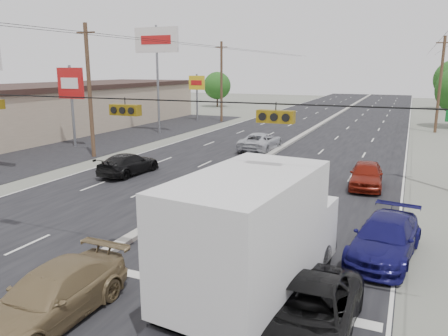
% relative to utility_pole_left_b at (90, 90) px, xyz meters
% --- Properties ---
extents(ground, '(200.00, 200.00, 0.00)m').
position_rel_utility_pole_left_b_xyz_m(ground, '(12.50, -15.00, -5.11)').
color(ground, '#606356').
rests_on(ground, ground).
extents(road_surface, '(20.00, 160.00, 0.02)m').
position_rel_utility_pole_left_b_xyz_m(road_surface, '(12.50, 15.00, -5.11)').
color(road_surface, black).
rests_on(road_surface, ground).
extents(center_median, '(0.50, 160.00, 0.20)m').
position_rel_utility_pole_left_b_xyz_m(center_median, '(12.50, 15.00, -5.01)').
color(center_median, gray).
rests_on(center_median, ground).
extents(strip_mall, '(12.00, 42.00, 4.60)m').
position_rel_utility_pole_left_b_xyz_m(strip_mall, '(-13.50, 10.00, -2.81)').
color(strip_mall, tan).
rests_on(strip_mall, ground).
extents(parking_lot, '(10.00, 42.00, 0.02)m').
position_rel_utility_pole_left_b_xyz_m(parking_lot, '(-4.50, 10.00, -5.11)').
color(parking_lot, black).
rests_on(parking_lot, ground).
extents(utility_pole_left_b, '(1.60, 0.30, 10.00)m').
position_rel_utility_pole_left_b_xyz_m(utility_pole_left_b, '(0.00, 0.00, 0.00)').
color(utility_pole_left_b, '#422D1E').
rests_on(utility_pole_left_b, ground).
extents(utility_pole_left_c, '(1.60, 0.30, 10.00)m').
position_rel_utility_pole_left_b_xyz_m(utility_pole_left_c, '(0.00, 25.00, 0.00)').
color(utility_pole_left_c, '#422D1E').
rests_on(utility_pole_left_c, ground).
extents(utility_pole_right_c, '(1.60, 0.30, 10.00)m').
position_rel_utility_pole_left_b_xyz_m(utility_pole_right_c, '(25.00, 25.00, 0.00)').
color(utility_pole_right_c, '#422D1E').
rests_on(utility_pole_right_c, ground).
extents(traffic_signals, '(25.00, 0.30, 0.54)m').
position_rel_utility_pole_left_b_xyz_m(traffic_signals, '(13.90, -15.00, 0.39)').
color(traffic_signals, black).
rests_on(traffic_signals, ground).
extents(pole_sign_mid, '(2.60, 0.25, 7.00)m').
position_rel_utility_pole_left_b_xyz_m(pole_sign_mid, '(-4.50, 3.00, 0.01)').
color(pole_sign_mid, slate).
rests_on(pole_sign_mid, ground).
extents(pole_sign_billboard, '(5.00, 0.25, 11.00)m').
position_rel_utility_pole_left_b_xyz_m(pole_sign_billboard, '(-2.00, 13.00, 3.76)').
color(pole_sign_billboard, slate).
rests_on(pole_sign_billboard, ground).
extents(pole_sign_far, '(2.20, 0.25, 6.00)m').
position_rel_utility_pole_left_b_xyz_m(pole_sign_far, '(-3.50, 25.00, -0.70)').
color(pole_sign_far, slate).
rests_on(pole_sign_far, ground).
extents(tree_left_far, '(4.80, 4.80, 6.12)m').
position_rel_utility_pole_left_b_xyz_m(tree_left_far, '(-9.50, 45.00, -1.39)').
color(tree_left_far, '#382619').
rests_on(tree_left_far, ground).
extents(box_truck, '(3.55, 8.13, 4.00)m').
position_rel_utility_pole_left_b_xyz_m(box_truck, '(18.66, -15.49, -3.05)').
color(box_truck, black).
rests_on(box_truck, ground).
extents(tan_sedan, '(2.07, 4.98, 1.44)m').
position_rel_utility_pole_left_b_xyz_m(tan_sedan, '(13.90, -18.62, -4.39)').
color(tan_sedan, brown).
rests_on(tan_sedan, ground).
extents(red_sedan, '(1.63, 4.13, 1.34)m').
position_rel_utility_pole_left_b_xyz_m(red_sedan, '(14.36, -10.48, -4.44)').
color(red_sedan, maroon).
rests_on(red_sedan, ground).
extents(black_suv, '(2.37, 5.09, 1.41)m').
position_rel_utility_pole_left_b_xyz_m(black_suv, '(20.49, -16.70, -4.40)').
color(black_suv, black).
rests_on(black_suv, ground).
extents(queue_car_a, '(2.02, 4.45, 1.48)m').
position_rel_utility_pole_left_b_xyz_m(queue_car_a, '(13.90, -4.03, -4.37)').
color(queue_car_a, black).
rests_on(queue_car_a, ground).
extents(queue_car_b, '(2.06, 4.68, 1.49)m').
position_rel_utility_pole_left_b_xyz_m(queue_car_b, '(16.81, -6.08, -4.36)').
color(queue_car_b, white).
rests_on(queue_car_b, ground).
extents(queue_car_d, '(2.71, 5.26, 1.46)m').
position_rel_utility_pole_left_b_xyz_m(queue_car_d, '(21.98, -10.72, -4.38)').
color(queue_car_d, '#120F4F').
rests_on(queue_car_d, ground).
extents(queue_car_e, '(2.02, 4.49, 1.50)m').
position_rel_utility_pole_left_b_xyz_m(queue_car_e, '(20.39, -1.01, -4.36)').
color(queue_car_e, maroon).
rests_on(queue_car_e, ground).
extents(oncoming_near, '(2.27, 4.88, 1.38)m').
position_rel_utility_pole_left_b_xyz_m(oncoming_near, '(5.91, -3.74, -4.42)').
color(oncoming_near, black).
rests_on(oncoming_near, ground).
extents(oncoming_far, '(2.59, 5.46, 1.51)m').
position_rel_utility_pole_left_b_xyz_m(oncoming_far, '(11.10, 7.62, -4.35)').
color(oncoming_far, '#ADAFB5').
rests_on(oncoming_far, ground).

